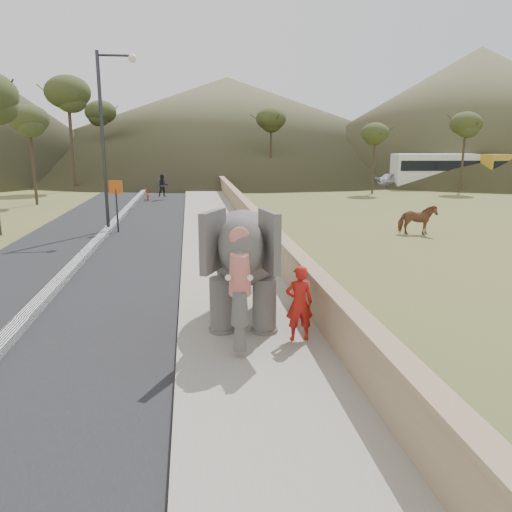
# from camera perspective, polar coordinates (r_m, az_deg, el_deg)

# --- Properties ---
(ground) EXTENTS (160.00, 160.00, 0.00)m
(ground) POSITION_cam_1_polar(r_m,az_deg,el_deg) (11.61, -1.35, -7.64)
(ground) COLOR olive
(ground) RESTS_ON ground
(road) EXTENTS (7.00, 120.00, 0.03)m
(road) POSITION_cam_1_polar(r_m,az_deg,el_deg) (21.55, -17.67, 1.38)
(road) COLOR black
(road) RESTS_ON ground
(median) EXTENTS (0.35, 120.00, 0.22)m
(median) POSITION_cam_1_polar(r_m,az_deg,el_deg) (21.54, -17.68, 1.62)
(median) COLOR black
(median) RESTS_ON ground
(walkway) EXTENTS (3.00, 120.00, 0.15)m
(walkway) POSITION_cam_1_polar(r_m,az_deg,el_deg) (21.23, -4.28, 1.95)
(walkway) COLOR #9E9687
(walkway) RESTS_ON ground
(parapet) EXTENTS (0.30, 120.00, 1.10)m
(parapet) POSITION_cam_1_polar(r_m,az_deg,el_deg) (21.30, 0.14, 3.32)
(parapet) COLOR tan
(parapet) RESTS_ON ground
(lamppost) EXTENTS (1.76, 0.36, 8.00)m
(lamppost) POSITION_cam_1_polar(r_m,az_deg,el_deg) (24.10, -16.48, 14.23)
(lamppost) COLOR #333338
(lamppost) RESTS_ON ground
(signboard) EXTENTS (0.60, 0.08, 2.40)m
(signboard) POSITION_cam_1_polar(r_m,az_deg,el_deg) (23.76, -15.68, 6.49)
(signboard) COLOR #2D2D33
(signboard) RESTS_ON ground
(cow) EXTENTS (1.74, 1.07, 1.37)m
(cow) POSITION_cam_1_polar(r_m,az_deg,el_deg) (23.62, 17.95, 3.96)
(cow) COLOR brown
(cow) RESTS_ON ground
(distant_car) EXTENTS (4.31, 1.91, 1.44)m
(distant_car) POSITION_cam_1_polar(r_m,az_deg,el_deg) (48.38, 15.91, 8.35)
(distant_car) COLOR silver
(distant_car) RESTS_ON ground
(bus_white) EXTENTS (11.19, 3.58, 3.10)m
(bus_white) POSITION_cam_1_polar(r_m,az_deg,el_deg) (49.69, 21.61, 9.01)
(bus_white) COLOR white
(bus_white) RESTS_ON ground
(hill_right) EXTENTS (56.00, 56.00, 16.00)m
(hill_right) POSITION_cam_1_polar(r_m,az_deg,el_deg) (73.10, 23.87, 14.82)
(hill_right) COLOR brown
(hill_right) RESTS_ON ground
(hill_far) EXTENTS (80.00, 80.00, 14.00)m
(hill_far) POSITION_cam_1_polar(r_m,az_deg,el_deg) (81.11, -3.29, 14.84)
(hill_far) COLOR brown
(hill_far) RESTS_ON ground
(elephant_and_man) EXTENTS (2.39, 3.82, 2.60)m
(elephant_and_man) POSITION_cam_1_polar(r_m,az_deg,el_deg) (11.07, -1.22, -0.85)
(elephant_and_man) COLOR #66615C
(elephant_and_man) RESTS_ON ground
(motorcyclist) EXTENTS (1.87, 1.65, 1.86)m
(motorcyclist) POSITION_cam_1_polar(r_m,az_deg,el_deg) (37.05, -11.41, 7.40)
(motorcyclist) COLOR #99250D
(motorcyclist) RESTS_ON ground
(trees) EXTENTS (47.87, 42.98, 9.85)m
(trees) POSITION_cam_1_polar(r_m,az_deg,el_deg) (41.36, -4.50, 12.66)
(trees) COLOR #473828
(trees) RESTS_ON ground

